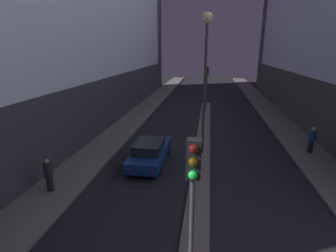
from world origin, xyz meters
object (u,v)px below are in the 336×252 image
at_px(pedestrian_on_right_sidewalk, 312,139).
at_px(street_lamp, 206,53).
at_px(traffic_light_near, 193,192).
at_px(car_left_lane, 150,152).
at_px(traffic_light_mid, 207,79).
at_px(pedestrian_on_left_sidewalk, 49,174).
at_px(traffic_cone_far, 191,251).

bearing_deg(pedestrian_on_right_sidewalk, street_lamp, -169.23).
distance_m(traffic_light_near, car_left_lane, 9.87).
xyz_separation_m(traffic_light_mid, street_lamp, (0.00, -12.20, 2.85)).
xyz_separation_m(traffic_light_mid, pedestrian_on_left_sidewalk, (-7.01, -17.95, -2.59)).
bearing_deg(pedestrian_on_right_sidewalk, traffic_light_mid, 122.70).
distance_m(traffic_light_near, traffic_cone_far, 3.50).
height_order(car_left_lane, pedestrian_on_right_sidewalk, pedestrian_on_right_sidewalk).
height_order(traffic_light_near, street_lamp, street_lamp).
xyz_separation_m(pedestrian_on_left_sidewalk, pedestrian_on_right_sidewalk, (13.99, 7.07, 0.05)).
bearing_deg(traffic_light_near, traffic_cone_far, 92.65).
height_order(traffic_light_mid, street_lamp, street_lamp).
height_order(traffic_light_mid, pedestrian_on_right_sidewalk, traffic_light_mid).
height_order(traffic_light_mid, pedestrian_on_left_sidewalk, traffic_light_mid).
xyz_separation_m(traffic_cone_far, car_left_lane, (-2.99, 7.31, 0.28)).
height_order(street_lamp, car_left_lane, street_lamp).
bearing_deg(pedestrian_on_right_sidewalk, traffic_light_near, -120.23).
relative_size(traffic_cone_far, pedestrian_on_right_sidewalk, 0.38).
bearing_deg(traffic_light_mid, pedestrian_on_right_sidewalk, -57.30).
height_order(traffic_light_near, pedestrian_on_left_sidewalk, traffic_light_near).
bearing_deg(traffic_light_mid, car_left_lane, -102.43).
relative_size(traffic_light_near, pedestrian_on_right_sidewalk, 2.71).
distance_m(traffic_cone_far, pedestrian_on_left_sidewalk, 7.68).
bearing_deg(car_left_lane, pedestrian_on_left_sidewalk, -134.30).
xyz_separation_m(car_left_lane, pedestrian_on_left_sidewalk, (-3.95, -4.05, 0.23)).
bearing_deg(pedestrian_on_left_sidewalk, traffic_light_near, -34.99).
relative_size(traffic_light_mid, street_lamp, 0.55).
distance_m(traffic_light_mid, pedestrian_on_left_sidewalk, 19.44).
xyz_separation_m(traffic_light_mid, car_left_lane, (-3.06, -13.90, -2.82)).
height_order(traffic_light_near, pedestrian_on_right_sidewalk, traffic_light_near).
xyz_separation_m(street_lamp, pedestrian_on_left_sidewalk, (-7.01, -5.75, -5.44)).
distance_m(traffic_light_near, pedestrian_on_left_sidewalk, 8.94).
bearing_deg(car_left_lane, street_lamp, 29.03).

